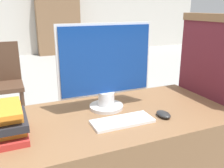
# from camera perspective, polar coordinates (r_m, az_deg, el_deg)

# --- Properties ---
(wall_back) EXTENTS (12.00, 0.06, 2.80)m
(wall_back) POSITION_cam_1_polar(r_m,az_deg,el_deg) (7.75, -20.59, 16.44)
(wall_back) COLOR beige
(wall_back) RESTS_ON ground_plane
(carrel_divider) EXTENTS (0.07, 0.65, 1.32)m
(carrel_divider) POSITION_cam_1_polar(r_m,az_deg,el_deg) (1.86, 21.51, -5.84)
(carrel_divider) COLOR #5B1E28
(carrel_divider) RESTS_ON ground_plane
(monitor) EXTENTS (0.58, 0.21, 0.51)m
(monitor) POSITION_cam_1_polar(r_m,az_deg,el_deg) (1.47, -1.39, 3.87)
(monitor) COLOR silver
(monitor) RESTS_ON desk
(keyboard) EXTENTS (0.34, 0.14, 0.02)m
(keyboard) POSITION_cam_1_polar(r_m,az_deg,el_deg) (1.36, 2.40, -8.51)
(keyboard) COLOR white
(keyboard) RESTS_ON desk
(mouse) EXTENTS (0.07, 0.10, 0.03)m
(mouse) POSITION_cam_1_polar(r_m,az_deg,el_deg) (1.46, 11.67, -6.79)
(mouse) COLOR #262626
(mouse) RESTS_ON desk
(book_stack) EXTENTS (0.20, 0.26, 0.16)m
(book_stack) POSITION_cam_1_polar(r_m,az_deg,el_deg) (1.29, -23.04, -8.11)
(book_stack) COLOR #B72D28
(book_stack) RESTS_ON desk
(far_chair) EXTENTS (0.44, 0.44, 0.96)m
(far_chair) POSITION_cam_1_polar(r_m,az_deg,el_deg) (3.30, -23.71, 1.21)
(far_chair) COLOR #4C3323
(far_chair) RESTS_ON ground_plane
(bookshelf_far) EXTENTS (1.25, 0.32, 1.92)m
(bookshelf_far) POSITION_cam_1_polar(r_m,az_deg,el_deg) (7.66, -12.16, 13.83)
(bookshelf_far) COLOR #846042
(bookshelf_far) RESTS_ON ground_plane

